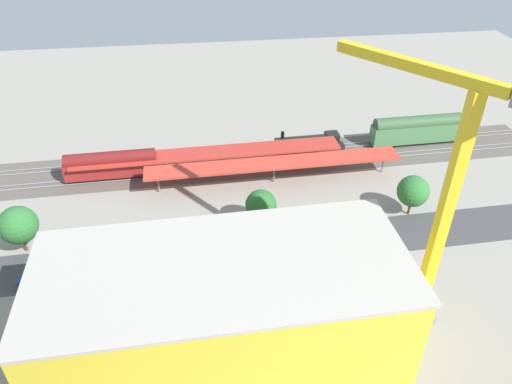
# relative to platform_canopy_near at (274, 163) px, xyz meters

# --- Properties ---
(ground_plane) EXTENTS (200.35, 200.35, 0.00)m
(ground_plane) POSITION_rel_platform_canopy_near_xyz_m (5.17, 13.60, -4.12)
(ground_plane) COLOR gray
(ground_plane) RESTS_ON ground
(rail_bed) EXTENTS (125.54, 16.97, 0.01)m
(rail_bed) POSITION_rel_platform_canopy_near_xyz_m (5.17, -8.26, -4.12)
(rail_bed) COLOR #5B544C
(rail_bed) RESTS_ON ground
(street_asphalt) EXTENTS (125.42, 12.45, 0.01)m
(street_asphalt) POSITION_rel_platform_canopy_near_xyz_m (5.17, 18.57, -4.12)
(street_asphalt) COLOR #424244
(street_asphalt) RESTS_ON ground
(track_rails) EXTENTS (125.17, 10.53, 0.12)m
(track_rails) POSITION_rel_platform_canopy_near_xyz_m (5.17, -8.26, -3.94)
(track_rails) COLOR #9E9EA8
(track_rails) RESTS_ON ground
(platform_canopy_near) EXTENTS (48.09, 5.96, 4.36)m
(platform_canopy_near) POSITION_rel_platform_canopy_near_xyz_m (0.00, 0.00, 0.00)
(platform_canopy_near) COLOR #C63D2D
(platform_canopy_near) RESTS_ON ground
(platform_canopy_far) EXTENTS (52.18, 6.46, 3.96)m
(platform_canopy_far) POSITION_rel_platform_canopy_near_xyz_m (12.05, -6.07, -0.37)
(platform_canopy_far) COLOR #B73328
(platform_canopy_far) RESTS_ON ground
(locomotive) EXTENTS (14.92, 2.87, 4.80)m
(locomotive) POSITION_rel_platform_canopy_near_xyz_m (-9.62, -11.02, -2.41)
(locomotive) COLOR black
(locomotive) RESTS_ON ground
(passenger_coach) EXTENTS (19.83, 3.70, 6.40)m
(passenger_coach) POSITION_rel_platform_canopy_near_xyz_m (-32.66, -11.02, -0.75)
(passenger_coach) COLOR black
(passenger_coach) RESTS_ON ground
(freight_coach_far) EXTENTS (17.58, 3.30, 5.66)m
(freight_coach_far) POSITION_rel_platform_canopy_near_xyz_m (30.51, -5.51, -1.14)
(freight_coach_far) COLOR black
(freight_coach_far) RESTS_ON ground
(parked_car_0) EXTENTS (4.08, 1.83, 1.70)m
(parked_car_0) POSITION_rel_platform_canopy_near_xyz_m (-10.99, 21.82, -3.36)
(parked_car_0) COLOR black
(parked_car_0) RESTS_ON ground
(parked_car_1) EXTENTS (4.15, 1.83, 1.77)m
(parked_car_1) POSITION_rel_platform_canopy_near_xyz_m (-3.05, 22.32, -3.34)
(parked_car_1) COLOR black
(parked_car_1) RESTS_ON ground
(parked_car_2) EXTENTS (4.64, 1.88, 1.61)m
(parked_car_2) POSITION_rel_platform_canopy_near_xyz_m (5.82, 21.89, -3.40)
(parked_car_2) COLOR black
(parked_car_2) RESTS_ON ground
(parked_car_3) EXTENTS (4.37, 1.88, 1.59)m
(parked_car_3) POSITION_rel_platform_canopy_near_xyz_m (14.03, 21.83, -3.41)
(parked_car_3) COLOR black
(parked_car_3) RESTS_ON ground
(parked_car_4) EXTENTS (4.07, 1.95, 1.83)m
(parked_car_4) POSITION_rel_platform_canopy_near_xyz_m (22.57, 21.88, -3.31)
(parked_car_4) COLOR black
(parked_car_4) RESTS_ON ground
(parked_car_5) EXTENTS (4.64, 1.80, 1.75)m
(parked_car_5) POSITION_rel_platform_canopy_near_xyz_m (30.55, 22.05, -3.34)
(parked_car_5) COLOR black
(parked_car_5) RESTS_ON ground
(parked_car_6) EXTENTS (4.27, 1.81, 1.81)m
(parked_car_6) POSITION_rel_platform_canopy_near_xyz_m (38.86, 21.84, -3.32)
(parked_car_6) COLOR black
(parked_car_6) RESTS_ON ground
(construction_building) EXTENTS (40.89, 18.54, 15.08)m
(construction_building) POSITION_rel_platform_canopy_near_xyz_m (12.22, 38.20, 3.42)
(construction_building) COLOR yellow
(construction_building) RESTS_ON ground
(construction_roof_slab) EXTENTS (41.50, 19.16, 0.40)m
(construction_roof_slab) POSITION_rel_platform_canopy_near_xyz_m (12.22, 38.20, 11.17)
(construction_roof_slab) COLOR #B7B2A8
(construction_roof_slab) RESTS_ON construction_building
(tower_crane) EXTENTS (14.96, 18.83, 33.98)m
(tower_crane) POSITION_rel_platform_canopy_near_xyz_m (-13.02, 33.91, 15.47)
(tower_crane) COLOR gray
(tower_crane) RESTS_ON ground
(box_truck_0) EXTENTS (8.76, 3.35, 3.21)m
(box_truck_0) POSITION_rel_platform_canopy_near_xyz_m (9.20, 22.55, -2.52)
(box_truck_0) COLOR black
(box_truck_0) RESTS_ON ground
(street_tree_0) EXTENTS (5.40, 5.40, 7.45)m
(street_tree_0) POSITION_rel_platform_canopy_near_xyz_m (-21.53, 13.06, 0.63)
(street_tree_0) COLOR brown
(street_tree_0) RESTS_ON ground
(street_tree_1) EXTENTS (5.93, 5.93, 8.03)m
(street_tree_1) POSITION_rel_platform_canopy_near_xyz_m (41.84, 14.20, 0.93)
(street_tree_1) COLOR brown
(street_tree_1) RESTS_ON ground
(street_tree_2) EXTENTS (5.17, 5.17, 6.99)m
(street_tree_2) POSITION_rel_platform_canopy_near_xyz_m (4.38, 13.11, 0.28)
(street_tree_2) COLOR brown
(street_tree_2) RESTS_ON ground
(traffic_light) EXTENTS (0.50, 0.36, 7.39)m
(traffic_light) POSITION_rel_platform_canopy_near_xyz_m (29.83, 22.88, 0.70)
(traffic_light) COLOR #333333
(traffic_light) RESTS_ON ground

